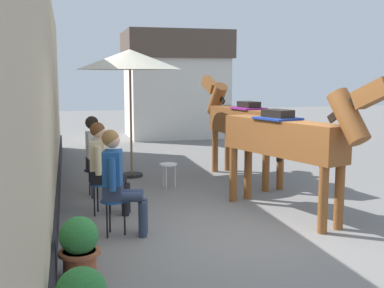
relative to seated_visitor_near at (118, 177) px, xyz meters
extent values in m
plane|color=slate|center=(1.59, 2.60, -0.78)|extent=(40.00, 40.00, 0.00)
cube|color=#CCB793|center=(-0.96, 1.10, 0.92)|extent=(0.30, 14.00, 3.40)
cube|color=black|center=(-0.94, 1.10, -0.60)|extent=(0.34, 14.00, 0.36)
cube|color=silver|center=(2.99, 9.92, 0.52)|extent=(3.20, 2.40, 2.60)
cube|color=brown|center=(2.99, 9.92, 2.27)|extent=(3.40, 2.60, 0.90)
cylinder|color=#194C99|center=(-0.06, 0.01, -0.31)|extent=(0.34, 0.34, 0.03)
cylinder|color=black|center=(0.07, -0.02, -0.55)|extent=(0.02, 0.02, 0.45)
cylinder|color=black|center=(-0.10, 0.15, -0.55)|extent=(0.02, 0.02, 0.45)
cylinder|color=black|center=(-0.16, -0.09, -0.55)|extent=(0.02, 0.02, 0.45)
cube|color=#2D3851|center=(-0.06, 0.01, -0.20)|extent=(0.31, 0.37, 0.20)
cube|color=#1E4C8C|center=(-0.06, 0.01, 0.12)|extent=(0.29, 0.38, 0.44)
sphere|color=tan|center=(-0.06, 0.01, 0.47)|extent=(0.20, 0.20, 0.20)
sphere|color=olive|center=(-0.08, 0.02, 0.50)|extent=(0.22, 0.22, 0.22)
cylinder|color=#2D3851|center=(0.14, 0.05, -0.25)|extent=(0.40, 0.21, 0.13)
cylinder|color=#2D3851|center=(0.33, 0.01, -0.55)|extent=(0.11, 0.11, 0.46)
cylinder|color=#2D3851|center=(0.10, -0.11, -0.25)|extent=(0.40, 0.21, 0.13)
cylinder|color=#2D3851|center=(0.29, -0.15, -0.55)|extent=(0.11, 0.11, 0.46)
cylinder|color=#1E4C8C|center=(0.00, 0.20, 0.07)|extent=(0.09, 0.09, 0.42)
cylinder|color=#1E4C8C|center=(-0.09, -0.18, 0.07)|extent=(0.09, 0.09, 0.42)
cylinder|color=#194C99|center=(-0.16, 1.04, -0.31)|extent=(0.34, 0.34, 0.03)
cylinder|color=black|center=(-0.03, 1.00, -0.55)|extent=(0.02, 0.02, 0.45)
cylinder|color=black|center=(-0.20, 1.17, -0.55)|extent=(0.02, 0.02, 0.45)
cylinder|color=black|center=(-0.26, 0.94, -0.55)|extent=(0.02, 0.02, 0.45)
cube|color=black|center=(-0.16, 1.04, -0.20)|extent=(0.32, 0.37, 0.20)
cube|color=beige|center=(-0.16, 1.04, 0.12)|extent=(0.30, 0.39, 0.44)
sphere|color=tan|center=(-0.16, 1.04, 0.47)|extent=(0.20, 0.20, 0.20)
sphere|color=#593319|center=(-0.18, 1.04, 0.50)|extent=(0.22, 0.22, 0.22)
cylinder|color=black|center=(0.04, 1.06, -0.25)|extent=(0.40, 0.23, 0.13)
cylinder|color=black|center=(0.23, 1.02, -0.55)|extent=(0.11, 0.11, 0.46)
cylinder|color=black|center=(0.00, 0.91, -0.25)|extent=(0.40, 0.23, 0.13)
cylinder|color=black|center=(0.18, 0.86, -0.55)|extent=(0.11, 0.11, 0.46)
cylinder|color=beige|center=(-0.09, 1.23, 0.07)|extent=(0.09, 0.09, 0.42)
cylinder|color=beige|center=(-0.19, 0.84, 0.07)|extent=(0.09, 0.09, 0.42)
cylinder|color=black|center=(-0.19, 2.13, -0.31)|extent=(0.34, 0.34, 0.03)
cylinder|color=black|center=(-0.05, 2.14, -0.55)|extent=(0.02, 0.02, 0.45)
cylinder|color=black|center=(-0.27, 2.24, -0.55)|extent=(0.02, 0.02, 0.45)
cylinder|color=black|center=(-0.24, 2.00, -0.55)|extent=(0.02, 0.02, 0.45)
cube|color=black|center=(-0.19, 2.13, -0.20)|extent=(0.27, 0.35, 0.20)
cube|color=silver|center=(-0.19, 2.13, 0.12)|extent=(0.26, 0.36, 0.44)
sphere|color=tan|center=(-0.19, 2.13, 0.47)|extent=(0.20, 0.20, 0.20)
sphere|color=black|center=(-0.21, 2.12, 0.50)|extent=(0.22, 0.22, 0.22)
cylinder|color=black|center=(-0.01, 2.23, -0.25)|extent=(0.39, 0.17, 0.13)
cylinder|color=black|center=(0.18, 2.25, -0.55)|extent=(0.11, 0.11, 0.46)
cylinder|color=black|center=(0.01, 2.07, -0.25)|extent=(0.39, 0.17, 0.13)
cylinder|color=black|center=(0.20, 2.09, -0.55)|extent=(0.11, 0.11, 0.46)
cylinder|color=silver|center=(-0.19, 2.33, 0.07)|extent=(0.09, 0.09, 0.42)
cylinder|color=silver|center=(-0.14, 1.93, 0.07)|extent=(0.09, 0.09, 0.42)
cube|color=brown|center=(2.46, 0.39, 0.38)|extent=(1.09, 2.23, 0.52)
cylinder|color=brown|center=(2.90, -0.50, -0.33)|extent=(0.13, 0.13, 0.90)
cylinder|color=brown|center=(2.61, -0.60, -0.33)|extent=(0.13, 0.13, 0.90)
cylinder|color=brown|center=(2.31, 1.35, -0.33)|extent=(0.13, 0.13, 0.90)
cylinder|color=brown|center=(2.02, 1.25, -0.33)|extent=(0.13, 0.13, 0.90)
cylinder|color=brown|center=(2.82, -0.76, 0.77)|extent=(0.46, 0.69, 0.73)
cube|color=brown|center=(2.93, -1.08, 1.08)|extent=(0.33, 0.56, 0.40)
cube|color=black|center=(2.82, -0.74, 0.91)|extent=(0.23, 0.61, 0.48)
cylinder|color=black|center=(2.11, 1.47, 0.11)|extent=(0.13, 0.13, 0.65)
cube|color=navy|center=(2.43, 0.48, 0.66)|extent=(0.66, 0.72, 0.03)
cube|color=black|center=(2.43, 0.48, 0.73)|extent=(0.40, 0.50, 0.12)
cube|color=brown|center=(2.79, 2.74, 0.38)|extent=(0.84, 2.24, 0.52)
cylinder|color=brown|center=(2.46, 3.68, -0.33)|extent=(0.13, 0.13, 0.90)
cylinder|color=brown|center=(2.76, 3.73, -0.33)|extent=(0.13, 0.13, 0.90)
cylinder|color=brown|center=(2.82, 1.77, -0.33)|extent=(0.13, 0.13, 0.90)
cylinder|color=brown|center=(3.12, 1.83, -0.33)|extent=(0.13, 0.13, 0.90)
cylinder|color=brown|center=(2.57, 3.92, 0.77)|extent=(0.39, 0.67, 0.73)
cube|color=brown|center=(2.50, 4.26, 1.08)|extent=(0.27, 0.55, 0.40)
cube|color=black|center=(2.57, 3.90, 0.91)|extent=(0.16, 0.63, 0.48)
cylinder|color=black|center=(3.00, 1.62, 0.11)|extent=(0.12, 0.12, 0.65)
cube|color=#8C1E8C|center=(2.81, 2.64, 0.66)|extent=(0.60, 0.68, 0.03)
cube|color=black|center=(2.81, 2.64, 0.73)|extent=(0.36, 0.48, 0.12)
cylinder|color=#A85638|center=(-0.53, -1.21, -0.64)|extent=(0.34, 0.34, 0.28)
cylinder|color=#A85638|center=(-0.53, -1.21, -0.52)|extent=(0.43, 0.43, 0.04)
sphere|color=#2D7A38|center=(-0.53, -1.21, -0.34)|extent=(0.40, 0.40, 0.40)
cylinder|color=black|center=(0.65, 3.63, -0.75)|extent=(0.44, 0.44, 0.06)
cylinder|color=olive|center=(0.65, 3.63, 0.32)|extent=(0.04, 0.04, 2.20)
cone|color=beige|center=(0.65, 3.63, 1.60)|extent=(2.10, 2.10, 0.40)
cylinder|color=white|center=(1.17, 2.43, -0.33)|extent=(0.32, 0.32, 0.03)
cylinder|color=silver|center=(1.30, 2.43, -0.56)|extent=(0.02, 0.02, 0.43)
cylinder|color=silver|center=(1.10, 2.55, -0.56)|extent=(0.02, 0.02, 0.43)
cylinder|color=silver|center=(1.10, 2.32, -0.56)|extent=(0.02, 0.02, 0.43)
camera|label=1|loc=(-0.61, -6.12, 1.30)|focal=45.15mm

